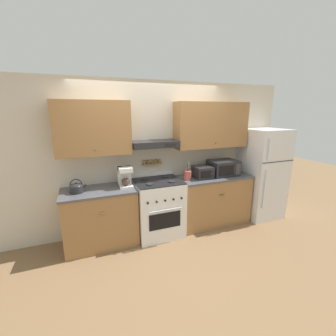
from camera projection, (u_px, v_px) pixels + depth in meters
ground_plane at (164, 241)px, 3.65m from camera, size 16.00×16.00×0.00m
wall_back at (156, 146)px, 3.83m from camera, size 5.20×0.46×2.55m
counter_left at (101, 217)px, 3.50m from camera, size 1.10×0.63×0.91m
counter_right at (212, 199)px, 4.20m from camera, size 1.37×0.63×0.91m
stove_range at (158, 207)px, 3.78m from camera, size 0.76×0.70×1.02m
refrigerator at (262, 173)px, 4.42m from camera, size 0.73×0.74×1.73m
tea_kettle at (77, 188)px, 3.25m from camera, size 0.25×0.19×0.21m
coffee_maker at (125, 177)px, 3.50m from camera, size 0.20×0.24×0.32m
microwave at (223, 168)px, 4.13m from camera, size 0.51×0.38×0.27m
utensil_crock at (187, 175)px, 3.87m from camera, size 0.14×0.14×0.31m
toaster_oven at (203, 172)px, 3.97m from camera, size 0.30×0.32×0.21m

